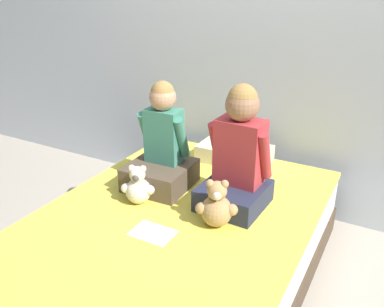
{
  "coord_description": "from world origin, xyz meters",
  "views": [
    {
      "loc": [
        0.96,
        -1.58,
        1.57
      ],
      "look_at": [
        0.0,
        0.17,
        0.71
      ],
      "focal_mm": 38.0,
      "sensor_mm": 36.0,
      "label": 1
    }
  ],
  "objects_px": {
    "bed": "(177,247)",
    "child_on_right": "(238,157)",
    "child_on_left": "(162,150)",
    "sign_card": "(153,233)",
    "pillow_at_headboard": "(234,153)",
    "teddy_bear_held_by_left_child": "(138,187)",
    "teddy_bear_held_by_right_child": "(217,207)"
  },
  "relations": [
    {
      "from": "bed",
      "to": "child_on_right",
      "type": "height_order",
      "value": "child_on_right"
    },
    {
      "from": "child_on_left",
      "to": "bed",
      "type": "bearing_deg",
      "value": -47.63
    },
    {
      "from": "child_on_right",
      "to": "sign_card",
      "type": "bearing_deg",
      "value": -114.73
    },
    {
      "from": "bed",
      "to": "sign_card",
      "type": "height_order",
      "value": "sign_card"
    },
    {
      "from": "child_on_left",
      "to": "sign_card",
      "type": "distance_m",
      "value": 0.56
    },
    {
      "from": "bed",
      "to": "child_on_right",
      "type": "relative_size",
      "value": 2.82
    },
    {
      "from": "child_on_left",
      "to": "pillow_at_headboard",
      "type": "distance_m",
      "value": 0.6
    },
    {
      "from": "child_on_left",
      "to": "pillow_at_headboard",
      "type": "xyz_separation_m",
      "value": [
        0.24,
        0.52,
        -0.17
      ]
    },
    {
      "from": "child_on_right",
      "to": "bed",
      "type": "bearing_deg",
      "value": -129.89
    },
    {
      "from": "bed",
      "to": "child_on_left",
      "type": "bearing_deg",
      "value": 134.58
    },
    {
      "from": "teddy_bear_held_by_left_child",
      "to": "bed",
      "type": "bearing_deg",
      "value": -20.37
    },
    {
      "from": "child_on_left",
      "to": "sign_card",
      "type": "bearing_deg",
      "value": -65.1
    },
    {
      "from": "sign_card",
      "to": "pillow_at_headboard",
      "type": "bearing_deg",
      "value": 89.54
    },
    {
      "from": "child_on_left",
      "to": "teddy_bear_held_by_right_child",
      "type": "xyz_separation_m",
      "value": [
        0.47,
        -0.24,
        -0.12
      ]
    },
    {
      "from": "bed",
      "to": "child_on_right",
      "type": "bearing_deg",
      "value": 47.69
    },
    {
      "from": "bed",
      "to": "child_on_left",
      "type": "relative_size",
      "value": 3.0
    },
    {
      "from": "bed",
      "to": "pillow_at_headboard",
      "type": "relative_size",
      "value": 4.0
    },
    {
      "from": "pillow_at_headboard",
      "to": "bed",
      "type": "bearing_deg",
      "value": -90.0
    },
    {
      "from": "teddy_bear_held_by_right_child",
      "to": "sign_card",
      "type": "xyz_separation_m",
      "value": [
        -0.24,
        -0.22,
        -0.1
      ]
    },
    {
      "from": "child_on_right",
      "to": "pillow_at_headboard",
      "type": "height_order",
      "value": "child_on_right"
    },
    {
      "from": "bed",
      "to": "teddy_bear_held_by_left_child",
      "type": "relative_size",
      "value": 8.34
    },
    {
      "from": "teddy_bear_held_by_right_child",
      "to": "child_on_right",
      "type": "bearing_deg",
      "value": 66.19
    },
    {
      "from": "child_on_right",
      "to": "pillow_at_headboard",
      "type": "relative_size",
      "value": 1.42
    },
    {
      "from": "bed",
      "to": "sign_card",
      "type": "distance_m",
      "value": 0.31
    },
    {
      "from": "teddy_bear_held_by_left_child",
      "to": "teddy_bear_held_by_right_child",
      "type": "xyz_separation_m",
      "value": [
        0.47,
        0.0,
        0.01
      ]
    },
    {
      "from": "bed",
      "to": "teddy_bear_held_by_left_child",
      "type": "xyz_separation_m",
      "value": [
        -0.24,
        0.0,
        0.31
      ]
    },
    {
      "from": "child_on_right",
      "to": "teddy_bear_held_by_left_child",
      "type": "relative_size",
      "value": 2.96
    },
    {
      "from": "teddy_bear_held_by_left_child",
      "to": "teddy_bear_held_by_right_child",
      "type": "height_order",
      "value": "teddy_bear_held_by_right_child"
    },
    {
      "from": "teddy_bear_held_by_left_child",
      "to": "pillow_at_headboard",
      "type": "xyz_separation_m",
      "value": [
        0.24,
        0.77,
        -0.04
      ]
    },
    {
      "from": "bed",
      "to": "teddy_bear_held_by_right_child",
      "type": "distance_m",
      "value": 0.4
    },
    {
      "from": "teddy_bear_held_by_right_child",
      "to": "child_on_left",
      "type": "bearing_deg",
      "value": 129.26
    },
    {
      "from": "child_on_right",
      "to": "sign_card",
      "type": "distance_m",
      "value": 0.59
    }
  ]
}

